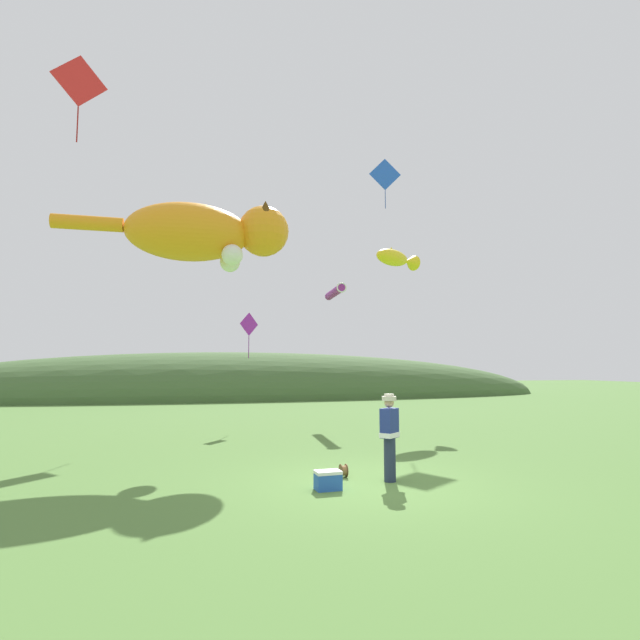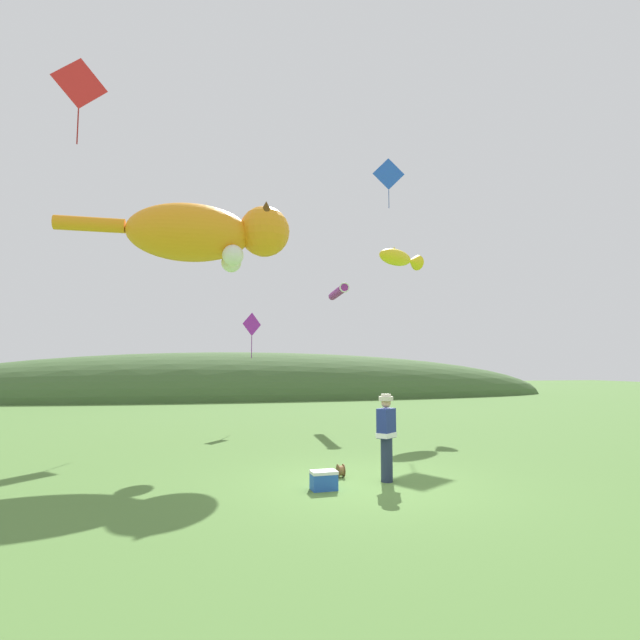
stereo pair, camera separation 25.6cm
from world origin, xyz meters
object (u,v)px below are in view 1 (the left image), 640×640
picnic_cooler (328,480)px  kite_giant_cat (205,233)px  kite_tube_streamer (335,292)px  kite_diamond_teal (185,220)px  kite_fish_windsock (396,259)px  kite_diamond_red (79,82)px  kite_spool (343,471)px  kite_diamond_blue (385,175)px  festival_attendant (389,434)px  kite_diamond_violet (249,325)px

picnic_cooler → kite_giant_cat: bearing=109.9°
picnic_cooler → kite_tube_streamer: bearing=72.9°
picnic_cooler → kite_diamond_teal: size_ratio=0.22×
picnic_cooler → kite_fish_windsock: size_ratio=0.19×
kite_giant_cat → kite_diamond_red: 5.10m
kite_tube_streamer → kite_diamond_teal: size_ratio=1.22×
kite_spool → kite_diamond_red: kite_diamond_red is taller
kite_tube_streamer → kite_diamond_blue: kite_diamond_blue is taller
festival_attendant → kite_spool: 1.30m
kite_fish_windsock → picnic_cooler: bearing=-120.0°
kite_spool → kite_tube_streamer: 12.55m
kite_diamond_red → festival_attendant: bearing=-23.7°
kite_spool → kite_diamond_red: bearing=158.6°
kite_spool → kite_tube_streamer: kite_tube_streamer is taller
kite_spool → kite_giant_cat: 8.66m
picnic_cooler → kite_giant_cat: kite_giant_cat is taller
kite_fish_windsock → kite_diamond_teal: bearing=176.0°
festival_attendant → kite_fish_windsock: 12.51m
kite_giant_cat → kite_diamond_teal: kite_diamond_teal is taller
kite_spool → kite_fish_windsock: kite_fish_windsock is taller
festival_attendant → kite_diamond_teal: kite_diamond_teal is taller
kite_diamond_teal → kite_diamond_violet: 4.95m
kite_diamond_violet → kite_fish_windsock: bearing=-4.2°
kite_fish_windsock → kite_diamond_blue: (0.31, 1.91, 4.51)m
kite_spool → kite_giant_cat: bearing=118.6°
festival_attendant → kite_diamond_red: bearing=156.3°
picnic_cooler → kite_tube_streamer: kite_tube_streamer is taller
picnic_cooler → kite_diamond_red: (-5.37, 3.31, 9.09)m
kite_diamond_violet → kite_diamond_teal: bearing=176.3°
kite_fish_windsock → kite_diamond_red: size_ratio=1.18×
kite_tube_streamer → kite_diamond_teal: kite_diamond_teal is taller
kite_diamond_teal → festival_attendant: bearing=-67.8°
kite_diamond_teal → kite_fish_windsock: bearing=-4.0°
kite_diamond_violet → festival_attendant: bearing=-80.7°
kite_tube_streamer → kite_diamond_blue: 6.42m
kite_diamond_blue → kite_tube_streamer: bearing=-171.5°
kite_tube_streamer → kite_diamond_red: 12.92m
kite_spool → picnic_cooler: size_ratio=0.54×
kite_fish_windsock → kite_diamond_teal: size_ratio=1.12×
festival_attendant → kite_diamond_blue: size_ratio=0.72×
kite_fish_windsock → kite_tube_streamer: bearing=146.8°
festival_attendant → kite_diamond_teal: size_ratio=0.76×
festival_attendant → kite_spool: (-0.80, 0.63, -0.82)m
festival_attendant → kite_diamond_teal: 13.55m
kite_fish_windsock → kite_diamond_violet: (-6.26, 0.46, -2.97)m
kite_diamond_blue → kite_spool: bearing=-116.7°
kite_tube_streamer → kite_diamond_teal: bearing=-172.3°
festival_attendant → kite_giant_cat: kite_giant_cat is taller
kite_giant_cat → kite_fish_windsock: size_ratio=2.67×
kite_diamond_blue → kite_diamond_teal: (-9.19, -1.28, -3.29)m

